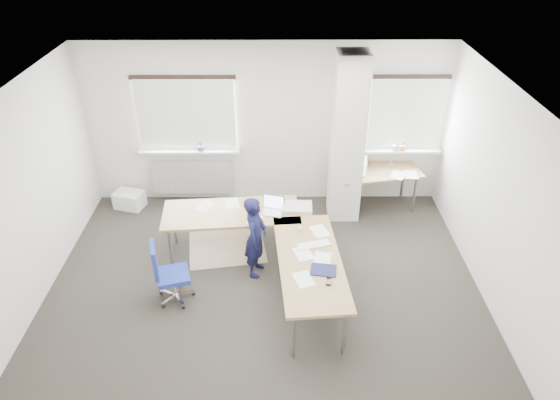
{
  "coord_description": "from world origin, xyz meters",
  "views": [
    {
      "loc": [
        0.19,
        -5.22,
        4.75
      ],
      "look_at": [
        0.23,
        0.9,
        0.93
      ],
      "focal_mm": 32.0,
      "sensor_mm": 36.0,
      "label": 1
    }
  ],
  "objects_px": {
    "desk_side": "(378,173)",
    "task_chair": "(172,285)",
    "desk_main": "(272,236)",
    "person": "(256,237)"
  },
  "relations": [
    {
      "from": "desk_main",
      "to": "task_chair",
      "type": "relative_size",
      "value": 2.81
    },
    {
      "from": "task_chair",
      "to": "person",
      "type": "xyz_separation_m",
      "value": [
        1.11,
        0.57,
        0.37
      ]
    },
    {
      "from": "desk_main",
      "to": "person",
      "type": "distance_m",
      "value": 0.24
    },
    {
      "from": "desk_side",
      "to": "desk_main",
      "type": "bearing_deg",
      "value": -144.73
    },
    {
      "from": "person",
      "to": "desk_main",
      "type": "bearing_deg",
      "value": -92.96
    },
    {
      "from": "desk_main",
      "to": "desk_side",
      "type": "distance_m",
      "value": 2.53
    },
    {
      "from": "desk_main",
      "to": "person",
      "type": "height_order",
      "value": "person"
    },
    {
      "from": "desk_side",
      "to": "person",
      "type": "distance_m",
      "value": 2.65
    },
    {
      "from": "task_chair",
      "to": "person",
      "type": "height_order",
      "value": "person"
    },
    {
      "from": "desk_side",
      "to": "task_chair",
      "type": "height_order",
      "value": "desk_side"
    }
  ]
}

